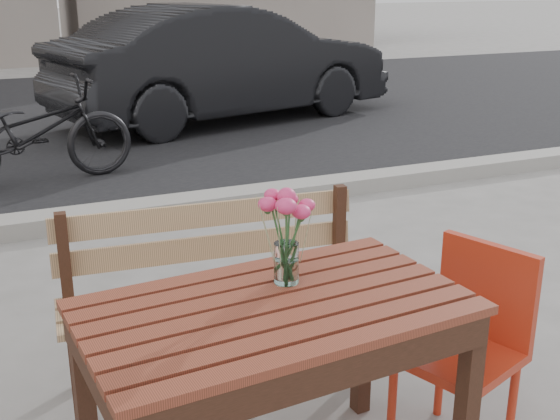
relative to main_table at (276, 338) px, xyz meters
name	(u,v)px	position (x,y,z in m)	size (l,w,h in m)	color
street	(57,155)	(-0.09, 5.01, -0.56)	(30.00, 8.12, 0.12)	black
main_table	(276,338)	(0.00, 0.00, 0.00)	(1.19, 0.75, 0.70)	#5C2A18
main_bench	(215,271)	(0.07, 0.80, -0.11)	(1.29, 0.48, 0.79)	olive
red_chair	(469,334)	(0.74, 0.01, -0.15)	(0.47, 0.47, 0.75)	#B12B15
main_vase	(287,225)	(0.09, 0.12, 0.31)	(0.17, 0.17, 0.31)	white
parked_car	(225,63)	(1.99, 6.14, 0.08)	(1.41, 4.05, 1.33)	black
bicycle	(32,133)	(-0.34, 4.17, -0.16)	(0.57, 1.63, 0.85)	black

